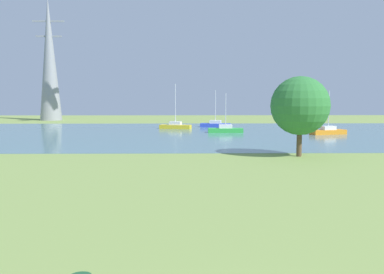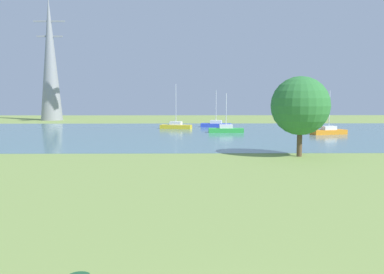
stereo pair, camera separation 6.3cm
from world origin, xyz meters
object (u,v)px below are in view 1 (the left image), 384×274
Objects in this scene: sailboat_orange at (328,131)px; electricity_pylon at (49,59)px; sailboat_yellow at (175,126)px; sailboat_blue at (215,124)px; tree_east_far at (300,106)px; sailboat_green at (225,129)px.

sailboat_orange is 0.23× the size of electricity_pylon.
electricity_pylon is (-46.50, 32.87, 12.08)m from sailboat_orange.
sailboat_yellow is 0.27× the size of electricity_pylon.
sailboat_yellow reaches higher than sailboat_blue.
electricity_pylon is (-37.29, 52.98, 8.24)m from tree_east_far.
sailboat_yellow is at bearing -41.49° from electricity_pylon.
sailboat_green is 46.31m from electricity_pylon.
sailboat_green is 0.92× the size of sailboat_blue.
tree_east_far reaches higher than sailboat_blue.
tree_east_far is (4.78, -33.02, 3.84)m from sailboat_blue.
sailboat_blue is at bearing 94.00° from sailboat_green.
sailboat_blue is 1.03× the size of sailboat_orange.
electricity_pylon reaches higher than sailboat_blue.
sailboat_orange is at bearing -25.59° from sailboat_yellow.
electricity_pylon is at bearing 137.98° from sailboat_green.
sailboat_orange is at bearing 65.40° from tree_east_far.
sailboat_green is 0.80× the size of tree_east_far.
tree_east_far reaches higher than sailboat_green.
tree_east_far is 0.27× the size of electricity_pylon.
tree_east_far is (4.08, -23.05, 3.84)m from sailboat_green.
sailboat_yellow reaches higher than tree_east_far.
sailboat_blue is (6.38, 3.16, -0.01)m from sailboat_yellow.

